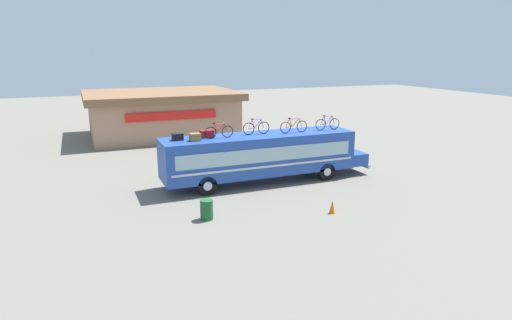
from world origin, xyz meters
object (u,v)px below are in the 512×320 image
object	(u,v)px
rooftop_bicycle_1	(219,132)
luggage_bag_2	(195,137)
luggage_bag_3	(207,134)
traffic_cone	(332,207)
rooftop_bicycle_3	(294,126)
trash_bin	(207,210)
bus	(263,154)
rooftop_bicycle_4	(327,124)
rooftop_bicycle_2	(256,128)
luggage_bag_1	(178,137)

from	to	relation	value
rooftop_bicycle_1	luggage_bag_2	bearing A→B (deg)	-170.78
luggage_bag_3	traffic_cone	xyz separation A→B (m)	(4.32, -6.51, -2.77)
rooftop_bicycle_1	rooftop_bicycle_3	bearing A→B (deg)	-1.22
rooftop_bicycle_1	trash_bin	distance (m)	5.67
bus	rooftop_bicycle_4	size ratio (longest dim) A/B	7.61
rooftop_bicycle_1	rooftop_bicycle_2	distance (m)	2.38
luggage_bag_3	rooftop_bicycle_1	distance (m)	0.76
luggage_bag_3	rooftop_bicycle_3	distance (m)	5.25
luggage_bag_2	trash_bin	bearing A→B (deg)	-98.74
rooftop_bicycle_1	trash_bin	world-z (taller)	rooftop_bicycle_1
luggage_bag_3	rooftop_bicycle_1	bearing A→B (deg)	-39.66
luggage_bag_1	trash_bin	size ratio (longest dim) A/B	0.62
rooftop_bicycle_3	trash_bin	world-z (taller)	rooftop_bicycle_3
trash_bin	luggage_bag_2	bearing A→B (deg)	81.26
bus	trash_bin	world-z (taller)	bus
luggage_bag_3	rooftop_bicycle_4	world-z (taller)	rooftop_bicycle_4
bus	rooftop_bicycle_3	distance (m)	2.50
luggage_bag_3	rooftop_bicycle_2	bearing A→B (deg)	-3.98
rooftop_bicycle_3	rooftop_bicycle_1	bearing A→B (deg)	178.78
traffic_cone	luggage_bag_3	bearing A→B (deg)	123.55
rooftop_bicycle_2	rooftop_bicycle_3	bearing A→B (deg)	-9.16
rooftop_bicycle_1	traffic_cone	bearing A→B (deg)	-58.18
rooftop_bicycle_2	traffic_cone	xyz separation A→B (m)	(1.38, -6.31, -2.96)
bus	luggage_bag_3	xyz separation A→B (m)	(-3.28, 0.38, 1.40)
luggage_bag_2	rooftop_bicycle_1	bearing A→B (deg)	9.22
rooftop_bicycle_3	trash_bin	bearing A→B (deg)	-147.03
bus	rooftop_bicycle_1	bearing A→B (deg)	-178.09
bus	rooftop_bicycle_2	xyz separation A→B (m)	(-0.34, 0.18, 1.59)
luggage_bag_3	trash_bin	size ratio (longest dim) A/B	0.79
bus	luggage_bag_3	world-z (taller)	luggage_bag_3
rooftop_bicycle_1	traffic_cone	xyz separation A→B (m)	(3.75, -6.04, -2.94)
bus	luggage_bag_2	xyz separation A→B (m)	(-4.15, -0.32, 1.40)
luggage_bag_2	rooftop_bicycle_4	xyz separation A→B (m)	(8.45, 0.18, 0.18)
luggage_bag_1	rooftop_bicycle_3	world-z (taller)	rooftop_bicycle_3
rooftop_bicycle_3	traffic_cone	distance (m)	6.69
luggage_bag_1	luggage_bag_2	bearing A→B (deg)	-33.19
luggage_bag_3	rooftop_bicycle_4	xyz separation A→B (m)	(7.58, -0.52, 0.18)
bus	rooftop_bicycle_3	xyz separation A→B (m)	(1.93, -0.19, 1.58)
trash_bin	traffic_cone	world-z (taller)	trash_bin
rooftop_bicycle_2	rooftop_bicycle_4	distance (m)	4.66
bus	rooftop_bicycle_4	distance (m)	4.59
bus	rooftop_bicycle_1	distance (m)	3.14
rooftop_bicycle_1	rooftop_bicycle_2	xyz separation A→B (m)	(2.37, 0.27, 0.02)
luggage_bag_1	rooftop_bicycle_1	xyz separation A→B (m)	(2.28, -0.32, 0.18)
rooftop_bicycle_1	traffic_cone	distance (m)	7.69
rooftop_bicycle_1	rooftop_bicycle_2	size ratio (longest dim) A/B	0.99
luggage_bag_2	rooftop_bicycle_1	size ratio (longest dim) A/B	0.34
luggage_bag_1	rooftop_bicycle_1	world-z (taller)	rooftop_bicycle_1
luggage_bag_1	luggage_bag_2	xyz separation A→B (m)	(0.84, -0.55, 0.02)
bus	luggage_bag_2	size ratio (longest dim) A/B	22.83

